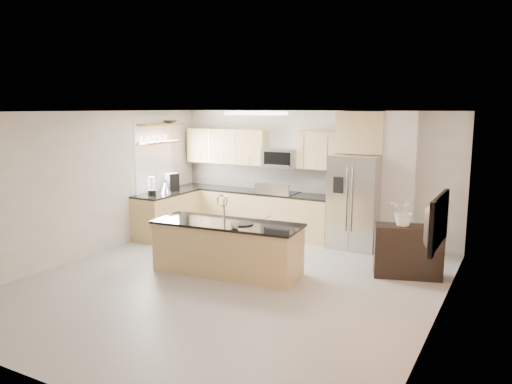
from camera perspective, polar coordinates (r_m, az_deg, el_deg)
The scene contains 27 objects.
floor at distance 7.78m, azimuth -3.13°, elevation -10.37°, with size 6.50×6.50×0.00m, color #AFACA7.
ceiling at distance 7.31m, azimuth -3.31°, elevation 9.15°, with size 6.00×6.50×0.02m, color silver.
wall_back at distance 10.30m, azimuth 6.38°, elevation 1.99°, with size 6.00×0.02×2.60m, color silver.
wall_front at distance 5.05m, azimuth -23.21°, elevation -6.77°, with size 6.00×0.02×2.60m, color silver.
wall_left at distance 9.36m, azimuth -19.02°, elevation 0.75°, with size 0.02×6.50×2.60m, color silver.
wall_right at distance 6.41m, azimuth 20.25°, elevation -3.22°, with size 0.02×6.50×2.60m, color silver.
back_counter at distance 10.68m, azimuth -0.45°, elevation -2.18°, with size 3.55×0.66×1.44m.
left_counter at distance 10.61m, azimuth -10.19°, elevation -2.49°, with size 0.66×1.50×0.92m.
range at distance 10.39m, azimuth 2.54°, elevation -2.53°, with size 0.76×0.64×1.14m.
upper_cabinets at distance 10.66m, azimuth -0.42°, elevation 5.14°, with size 3.50×0.33×0.75m.
microwave at distance 10.32m, azimuth 2.89°, elevation 3.89°, with size 0.76×0.40×0.40m.
refrigerator at distance 9.66m, azimuth 11.30°, elevation -1.11°, with size 0.92×0.78×1.78m.
partition_column at distance 9.62m, azimuth 16.10°, elevation 1.13°, with size 0.60×0.30×2.60m, color beige.
window at distance 10.62m, azimuth -11.65°, elevation 3.98°, with size 0.04×1.15×1.65m.
shelf_lower at distance 10.59m, azimuth -10.83°, elevation 5.62°, with size 0.30×1.20×0.04m, color olive.
shelf_upper at distance 10.57m, azimuth -10.89°, elevation 7.62°, with size 0.30×1.20×0.04m, color olive.
ceiling_fixture at distance 8.89m, azimuth 0.00°, elevation 8.99°, with size 1.00×0.50×0.06m, color white.
island at distance 8.14m, azimuth -3.29°, elevation -6.33°, with size 2.48×1.09×1.26m.
credenza at distance 8.30m, azimuth 16.97°, elevation -6.50°, with size 1.03×0.43×0.83m, color black.
cup at distance 7.63m, azimuth -2.48°, elevation -3.77°, with size 0.14×0.14×0.11m, color white.
platter at distance 7.89m, azimuth -1.55°, elevation -3.66°, with size 0.34×0.34×0.02m, color black.
blender at distance 10.16m, azimuth -11.84°, elevation 0.51°, with size 0.16×0.16×0.38m.
kettle at distance 10.42m, azimuth -10.29°, elevation 0.54°, with size 0.22×0.22×0.27m.
coffee_maker at distance 10.69m, azimuth -9.58°, elevation 1.09°, with size 0.26×0.29×0.37m.
bowl at distance 10.84m, azimuth -9.74°, elevation 8.01°, with size 0.33×0.33×0.08m, color #ACACAE.
flower_vase at distance 8.11m, azimuth 16.71°, elevation -1.31°, with size 0.63×0.55×0.70m, color silver.
television at distance 6.22m, azimuth 19.17°, elevation -3.07°, with size 1.08×0.14×0.62m, color black.
Camera 1 is at (3.87, -6.20, 2.66)m, focal length 35.00 mm.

